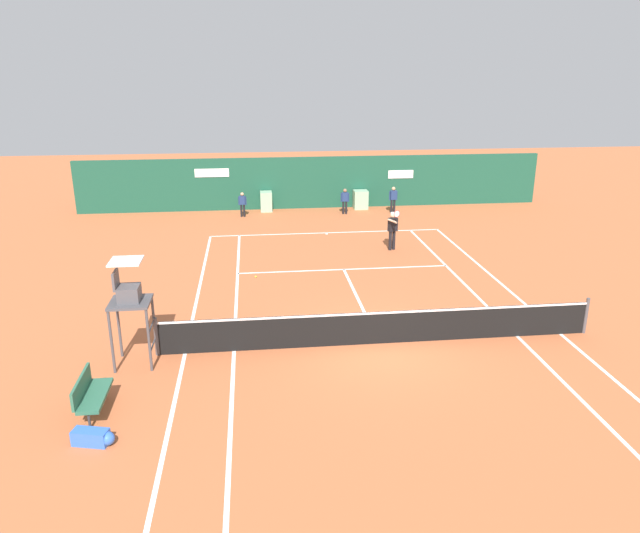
# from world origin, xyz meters

# --- Properties ---
(ground_plane) EXTENTS (80.00, 80.00, 0.01)m
(ground_plane) POSITION_xyz_m (-0.00, 0.58, 0.00)
(ground_plane) COLOR #BC6038
(tennis_net) EXTENTS (12.10, 0.10, 1.07)m
(tennis_net) POSITION_xyz_m (0.00, 0.00, 0.51)
(tennis_net) COLOR #4C4C51
(tennis_net) RESTS_ON ground_plane
(sponsor_back_wall) EXTENTS (25.00, 1.02, 2.76)m
(sponsor_back_wall) POSITION_xyz_m (0.01, 16.97, 1.33)
(sponsor_back_wall) COLOR #194C38
(sponsor_back_wall) RESTS_ON ground_plane
(umpire_chair) EXTENTS (1.00, 1.00, 2.80)m
(umpire_chair) POSITION_xyz_m (-6.50, -0.41, 1.83)
(umpire_chair) COLOR #47474C
(umpire_chair) RESTS_ON ground_plane
(player_bench) EXTENTS (0.54, 1.43, 0.88)m
(player_bench) POSITION_xyz_m (-7.05, -2.67, 0.51)
(player_bench) COLOR #38383D
(player_bench) RESTS_ON ground_plane
(equipment_bag) EXTENTS (0.88, 0.47, 0.32)m
(equipment_bag) POSITION_xyz_m (-6.70, -3.89, 0.16)
(equipment_bag) COLOR blue
(equipment_bag) RESTS_ON ground_plane
(player_on_baseline) EXTENTS (0.50, 0.83, 1.84)m
(player_on_baseline) POSITION_xyz_m (2.40, 8.69, 0.97)
(player_on_baseline) COLOR black
(player_on_baseline) RESTS_ON ground_plane
(ball_kid_right_post) EXTENTS (0.45, 0.19, 1.34)m
(ball_kid_right_post) POSITION_xyz_m (1.44, 15.32, 0.77)
(ball_kid_right_post) COLOR black
(ball_kid_right_post) RESTS_ON ground_plane
(ball_kid_centre_post) EXTENTS (0.42, 0.20, 1.27)m
(ball_kid_centre_post) POSITION_xyz_m (-3.86, 15.32, 0.73)
(ball_kid_centre_post) COLOR black
(ball_kid_centre_post) RESTS_ON ground_plane
(ball_kid_left_post) EXTENTS (0.46, 0.21, 1.38)m
(ball_kid_left_post) POSITION_xyz_m (4.01, 15.32, 0.79)
(ball_kid_left_post) COLOR black
(ball_kid_left_post) RESTS_ON ground_plane
(tennis_ball_by_sideline) EXTENTS (0.07, 0.07, 0.07)m
(tennis_ball_by_sideline) POSITION_xyz_m (-3.33, 5.87, 0.03)
(tennis_ball_by_sideline) COLOR #CCE033
(tennis_ball_by_sideline) RESTS_ON ground_plane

